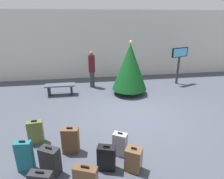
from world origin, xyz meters
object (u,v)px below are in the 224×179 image
at_px(waiting_bench, 60,87).
at_px(suitcase_2, 36,132).
at_px(flight_info_kiosk, 179,58).
at_px(suitcase_3, 50,161).
at_px(suitcase_5, 71,140).
at_px(traveller_0, 92,68).
at_px(holiday_tree, 130,67).
at_px(suitcase_4, 107,158).
at_px(suitcase_1, 133,159).
at_px(suitcase_8, 25,156).
at_px(suitcase_0, 120,144).

xyz_separation_m(waiting_bench, suitcase_2, (-0.33, -3.48, -0.02)).
relative_size(flight_info_kiosk, suitcase_3, 2.68).
bearing_deg(suitcase_5, traveller_0, 80.27).
xyz_separation_m(holiday_tree, suitcase_2, (-3.35, -3.16, -0.90)).
relative_size(suitcase_3, suitcase_5, 0.95).
relative_size(holiday_tree, suitcase_4, 3.69).
bearing_deg(suitcase_1, traveller_0, 95.83).
relative_size(suitcase_4, suitcase_5, 0.88).
bearing_deg(suitcase_5, suitcase_1, -30.85).
bearing_deg(suitcase_4, suitcase_8, 172.15).
distance_m(flight_info_kiosk, suitcase_4, 7.00).
bearing_deg(waiting_bench, suitcase_0, -66.95).
bearing_deg(suitcase_5, flight_info_kiosk, 42.24).
xyz_separation_m(waiting_bench, traveller_0, (1.45, 0.82, 0.58)).
bearing_deg(suitcase_5, suitcase_8, -153.53).
distance_m(suitcase_2, suitcase_4, 2.17).
bearing_deg(suitcase_3, suitcase_4, -2.97).
height_order(flight_info_kiosk, traveller_0, flight_info_kiosk).
xyz_separation_m(suitcase_1, suitcase_2, (-2.36, 1.38, 0.05)).
relative_size(waiting_bench, traveller_0, 0.73).
relative_size(holiday_tree, suitcase_1, 3.95).
relative_size(waiting_bench, suitcase_5, 1.78).
xyz_separation_m(traveller_0, suitcase_5, (-0.83, -4.83, -0.59)).
bearing_deg(traveller_0, flight_info_kiosk, -2.10).
bearing_deg(suitcase_5, suitcase_3, -121.35).
height_order(traveller_0, suitcase_2, traveller_0).
bearing_deg(traveller_0, waiting_bench, -150.44).
distance_m(suitcase_2, suitcase_3, 1.32).
xyz_separation_m(suitcase_4, suitcase_5, (-0.82, 0.73, 0.04)).
xyz_separation_m(suitcase_1, suitcase_4, (-0.59, 0.11, 0.02)).
bearing_deg(suitcase_8, flight_info_kiosk, 40.14).
xyz_separation_m(traveller_0, suitcase_4, (-0.01, -5.56, -0.63)).
relative_size(holiday_tree, suitcase_8, 3.00).
xyz_separation_m(holiday_tree, flight_info_kiosk, (2.74, 0.98, 0.08)).
bearing_deg(suitcase_5, waiting_bench, 98.77).
xyz_separation_m(suitcase_3, suitcase_8, (-0.56, 0.18, 0.05)).
xyz_separation_m(suitcase_2, suitcase_4, (1.77, -1.26, -0.03)).
distance_m(suitcase_0, suitcase_3, 1.66).
height_order(flight_info_kiosk, suitcase_1, flight_info_kiosk).
relative_size(flight_info_kiosk, suitcase_0, 2.88).
distance_m(holiday_tree, flight_info_kiosk, 2.91).
height_order(suitcase_4, suitcase_8, suitcase_8).
distance_m(suitcase_4, suitcase_8, 1.81).
xyz_separation_m(traveller_0, suitcase_3, (-1.23, -5.50, -0.60)).
distance_m(holiday_tree, suitcase_8, 5.44).
xyz_separation_m(suitcase_0, suitcase_4, (-0.39, -0.44, -0.00)).
bearing_deg(suitcase_2, suitcase_3, -65.65).
xyz_separation_m(suitcase_0, suitcase_1, (0.20, -0.56, -0.02)).
height_order(holiday_tree, traveller_0, holiday_tree).
xyz_separation_m(flight_info_kiosk, suitcase_8, (-6.12, -5.16, -0.94)).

